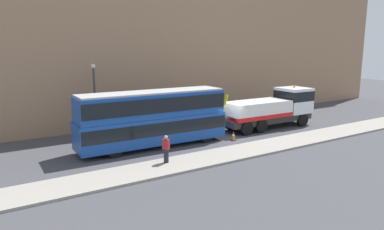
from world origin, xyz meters
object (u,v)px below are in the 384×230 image
at_px(pedestrian_onlooker, 166,149).
at_px(street_lamp, 95,94).
at_px(recovery_tow_truck, 272,108).
at_px(traffic_cone_near_bus, 233,136).
at_px(double_decker_bus, 153,116).

distance_m(pedestrian_onlooker, street_lamp, 9.91).
xyz_separation_m(recovery_tow_truck, pedestrian_onlooker, (-12.90, -4.07, -0.77)).
height_order(recovery_tow_truck, traffic_cone_near_bus, recovery_tow_truck).
bearing_deg(traffic_cone_near_bus, recovery_tow_truck, 17.03).
bearing_deg(double_decker_bus, street_lamp, 116.18).
xyz_separation_m(pedestrian_onlooker, traffic_cone_near_bus, (7.13, 2.30, -0.64)).
bearing_deg(street_lamp, pedestrian_onlooker, -81.71).
height_order(double_decker_bus, traffic_cone_near_bus, double_decker_bus).
relative_size(recovery_tow_truck, double_decker_bus, 0.92).
distance_m(traffic_cone_near_bus, street_lamp, 11.58).
xyz_separation_m(traffic_cone_near_bus, street_lamp, (-8.52, 7.19, 3.13)).
xyz_separation_m(recovery_tow_truck, traffic_cone_near_bus, (-5.77, -1.77, -1.42)).
distance_m(double_decker_bus, traffic_cone_near_bus, 6.52).
bearing_deg(street_lamp, double_decker_bus, -64.93).
bearing_deg(double_decker_bus, pedestrian_onlooker, -104.64).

